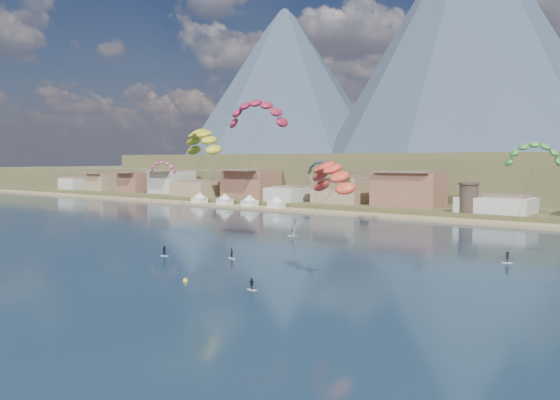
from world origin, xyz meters
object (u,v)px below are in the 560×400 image
(kitesurfer_yellow, at_px, (203,138))
(kitesurfer_green, at_px, (533,151))
(watchtower, at_px, (469,197))
(kitesurfer_red, at_px, (258,109))
(buoy, at_px, (185,281))
(kitesurfer_orange, at_px, (333,172))
(windsurfer, at_px, (293,231))

(kitesurfer_yellow, height_order, kitesurfer_green, kitesurfer_yellow)
(watchtower, height_order, kitesurfer_green, kitesurfer_green)
(kitesurfer_red, distance_m, buoy, 44.51)
(watchtower, distance_m, kitesurfer_orange, 94.46)
(kitesurfer_red, height_order, windsurfer, kitesurfer_red)
(kitesurfer_red, relative_size, windsurfer, 8.15)
(buoy, bearing_deg, kitesurfer_red, 112.97)
(kitesurfer_red, distance_m, kitesurfer_yellow, 12.28)
(kitesurfer_yellow, relative_size, kitesurfer_green, 1.15)
(kitesurfer_orange, relative_size, windsurfer, 5.04)
(kitesurfer_orange, distance_m, windsurfer, 48.75)
(watchtower, relative_size, kitesurfer_red, 0.27)
(kitesurfer_red, relative_size, buoy, 44.47)
(kitesurfer_green, bearing_deg, windsurfer, -170.82)
(kitesurfer_green, relative_size, windsurfer, 5.81)
(kitesurfer_yellow, distance_m, windsurfer, 29.63)
(windsurfer, relative_size, buoy, 5.45)
(kitesurfer_green, relative_size, buoy, 31.69)
(kitesurfer_green, xyz_separation_m, windsurfer, (-47.88, -7.74, -17.34))
(kitesurfer_orange, bearing_deg, watchtower, 97.81)
(windsurfer, bearing_deg, kitesurfer_orange, -47.25)
(kitesurfer_yellow, xyz_separation_m, windsurfer, (7.32, 20.52, -20.08))
(buoy, bearing_deg, kitesurfer_green, 59.68)
(kitesurfer_yellow, height_order, windsurfer, kitesurfer_yellow)
(kitesurfer_red, xyz_separation_m, windsurfer, (-1.83, 14.54, -25.68))
(watchtower, distance_m, kitesurfer_yellow, 84.95)
(kitesurfer_green, bearing_deg, watchtower, 119.52)
(kitesurfer_orange, distance_m, buoy, 25.55)
(kitesurfer_green, distance_m, buoy, 66.35)
(watchtower, relative_size, kitesurfer_yellow, 0.33)
(watchtower, height_order, kitesurfer_orange, kitesurfer_orange)
(watchtower, bearing_deg, buoy, -91.74)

